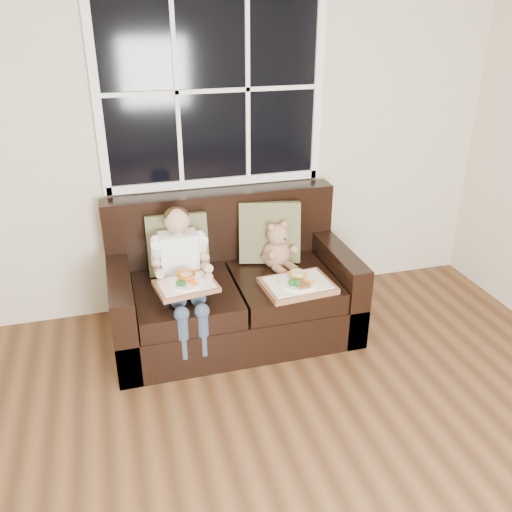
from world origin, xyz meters
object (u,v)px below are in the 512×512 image
object	(u,v)px
teddy_bear	(277,249)
tray_right	(298,284)
tray_left	(186,284)
loveseat	(232,291)
child	(181,264)

from	to	relation	value
teddy_bear	tray_right	world-z (taller)	teddy_bear
teddy_bear	tray_right	xyz separation A→B (m)	(0.04, -0.35, -0.11)
teddy_bear	tray_left	xyz separation A→B (m)	(-0.71, -0.32, -0.02)
loveseat	tray_left	world-z (taller)	loveseat
teddy_bear	tray_right	size ratio (longest dim) A/B	0.74
child	tray_right	bearing A→B (deg)	-15.56
loveseat	child	distance (m)	0.50
teddy_bear	child	bearing A→B (deg)	174.85
loveseat	teddy_bear	size ratio (longest dim) A/B	4.70
teddy_bear	tray_right	distance (m)	0.37
tray_left	tray_right	xyz separation A→B (m)	(0.75, -0.03, -0.09)
teddy_bear	tray_left	world-z (taller)	teddy_bear
loveseat	teddy_bear	world-z (taller)	loveseat
child	teddy_bear	size ratio (longest dim) A/B	2.32
tray_right	loveseat	bearing A→B (deg)	135.01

